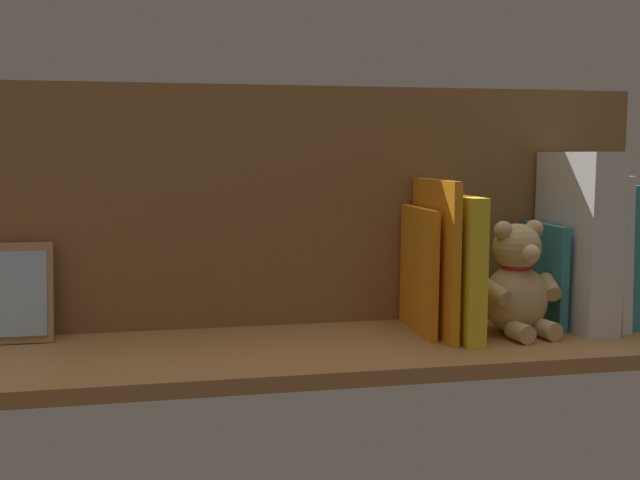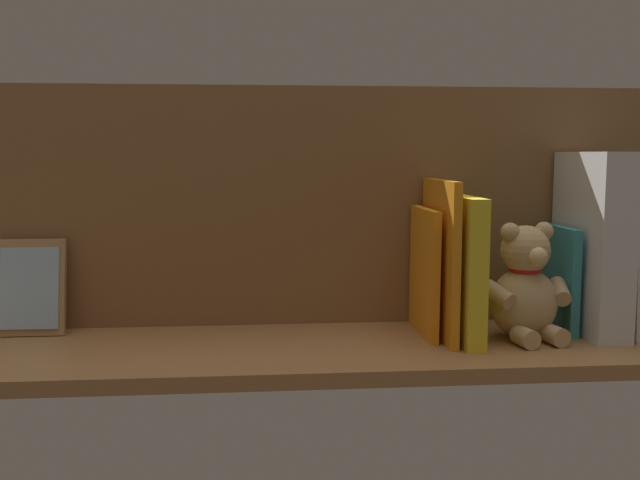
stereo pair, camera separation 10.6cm
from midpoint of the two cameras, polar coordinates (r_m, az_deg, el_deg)
The scene contains 11 objects.
ground_plane at distance 109.43cm, azimuth 2.81°, elevation -8.69°, with size 115.09×30.62×2.20cm, color #9E6B3D.
shelf_back_panel at distance 118.70cm, azimuth 1.99°, elevation 2.66°, with size 115.09×1.50×39.09cm, color brown.
book_0 at distance 127.90cm, azimuth 25.59°, elevation -1.28°, with size 2.46×15.21×23.24cm, color teal.
book_1 at distance 125.66cm, azimuth 24.64°, elevation -1.01°, with size 1.77×16.77×24.75cm, color silver.
dictionary_thick_white at distance 122.59cm, azimuth 23.05°, elevation -0.24°, with size 5.50×18.15×28.47cm, color silver.
book_2 at distance 123.51cm, azimuth 20.66°, elevation -2.84°, with size 1.44×13.69×16.72cm, color teal.
teddy_bear at distance 115.45cm, azimuth 18.54°, elevation -3.64°, with size 14.35×12.61×17.92cm.
book_3 at distance 113.73cm, azimuth 13.60°, elevation -2.08°, with size 2.86×19.97×21.87cm, color yellow.
book_4 at distance 113.24cm, azimuth 12.14°, elevation -1.47°, with size 1.26×18.74×24.23cm, color orange.
book_5 at distance 114.56cm, azimuth 10.88°, elevation -2.47°, with size 1.23×15.42×19.77cm, color orange.
picture_frame_leaning at distance 119.43cm, azimuth -19.59°, elevation -3.58°, with size 10.56×4.43×15.06cm.
Camera 2 is at (9.56, 105.15, 28.14)cm, focal length 40.48 mm.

